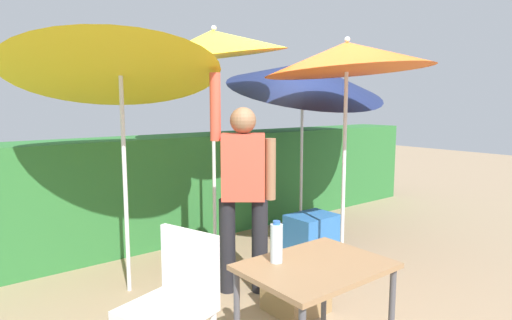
# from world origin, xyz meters

# --- Properties ---
(ground_plane) EXTENTS (24.00, 24.00, 0.00)m
(ground_plane) POSITION_xyz_m (0.00, 0.00, 0.00)
(ground_plane) COLOR #9E8466
(hedge_row) EXTENTS (8.00, 0.70, 1.24)m
(hedge_row) POSITION_xyz_m (0.00, 1.80, 0.62)
(hedge_row) COLOR #2D7033
(hedge_row) RESTS_ON ground_plane
(umbrella_rainbow) EXTENTS (1.51, 1.49, 2.46)m
(umbrella_rainbow) POSITION_xyz_m (-0.09, 0.87, 2.22)
(umbrella_rainbow) COLOR silver
(umbrella_rainbow) RESTS_ON ground_plane
(umbrella_orange) EXTENTS (1.56, 1.56, 2.26)m
(umbrella_orange) POSITION_xyz_m (0.68, -0.19, 2.05)
(umbrella_orange) COLOR silver
(umbrella_orange) RESTS_ON ground_plane
(umbrella_yellow) EXTENTS (2.06, 2.03, 2.47)m
(umbrella_yellow) POSITION_xyz_m (1.43, 1.08, 1.97)
(umbrella_yellow) COLOR silver
(umbrella_yellow) RESTS_ON ground_plane
(umbrella_navy) EXTENTS (1.80, 1.74, 2.49)m
(umbrella_navy) POSITION_xyz_m (-1.17, 0.68, 2.01)
(umbrella_navy) COLOR silver
(umbrella_navy) RESTS_ON ground_plane
(person_vendor) EXTENTS (0.49, 0.41, 1.88)m
(person_vendor) POSITION_xyz_m (-0.35, 0.03, 0.93)
(person_vendor) COLOR black
(person_vendor) RESTS_ON ground_plane
(chair_plastic) EXTENTS (0.55, 0.55, 0.89)m
(chair_plastic) POSITION_xyz_m (-1.39, -0.70, 0.51)
(chair_plastic) COLOR silver
(chair_plastic) RESTS_ON ground_plane
(cooler_box) EXTENTS (0.53, 0.41, 0.39)m
(cooler_box) POSITION_xyz_m (0.92, 0.44, 0.19)
(cooler_box) COLOR #2D6BB7
(cooler_box) RESTS_ON ground_plane
(crate_cardboard) EXTENTS (0.41, 0.40, 0.29)m
(crate_cardboard) POSITION_xyz_m (-0.24, -0.51, 0.14)
(crate_cardboard) COLOR #9E7A4C
(crate_cardboard) RESTS_ON ground_plane
(folding_table) EXTENTS (0.80, 0.60, 0.74)m
(folding_table) POSITION_xyz_m (-0.80, -1.24, 0.65)
(folding_table) COLOR #4C4C51
(folding_table) RESTS_ON ground_plane
(bottle_water) EXTENTS (0.07, 0.07, 0.24)m
(bottle_water) POSITION_xyz_m (-0.95, -1.08, 0.86)
(bottle_water) COLOR silver
(bottle_water) RESTS_ON folding_table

